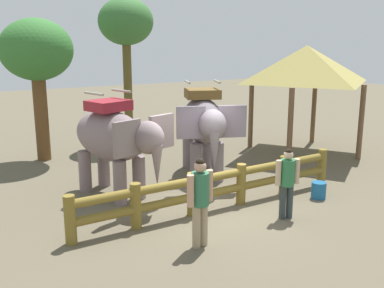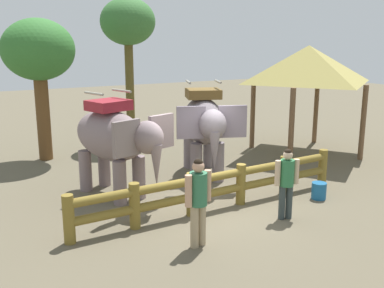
% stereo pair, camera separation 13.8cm
% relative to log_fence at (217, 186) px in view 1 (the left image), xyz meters
% --- Properties ---
extents(ground_plane, '(60.00, 60.00, 0.00)m').
position_rel_log_fence_xyz_m(ground_plane, '(0.00, 0.08, -0.60)').
color(ground_plane, brown).
extents(log_fence, '(7.55, 0.57, 1.05)m').
position_rel_log_fence_xyz_m(log_fence, '(0.00, 0.00, 0.00)').
color(log_fence, olive).
rests_on(log_fence, ground).
extents(elephant_near_left, '(2.27, 3.36, 2.81)m').
position_rel_log_fence_xyz_m(elephant_near_left, '(-1.83, 2.13, 0.98)').
color(elephant_near_left, slate).
rests_on(elephant_near_left, ground).
extents(elephant_center, '(2.45, 3.46, 2.90)m').
position_rel_log_fence_xyz_m(elephant_center, '(1.12, 2.56, 1.03)').
color(elephant_center, slate).
rests_on(elephant_center, ground).
extents(tourist_woman_in_black, '(0.64, 0.42, 1.84)m').
position_rel_log_fence_xyz_m(tourist_woman_in_black, '(-1.40, -1.54, 0.46)').
color(tourist_woman_in_black, tan).
rests_on(tourist_woman_in_black, ground).
extents(tourist_man_in_blue, '(0.58, 0.40, 1.69)m').
position_rel_log_fence_xyz_m(tourist_man_in_blue, '(1.10, -1.26, 0.37)').
color(tourist_man_in_blue, '#2F393A').
rests_on(tourist_man_in_blue, ground).
extents(thatched_shelter, '(4.39, 4.39, 3.90)m').
position_rel_log_fence_xyz_m(thatched_shelter, '(5.76, 3.26, 2.61)').
color(thatched_shelter, brown).
rests_on(thatched_shelter, ground).
extents(tree_far_left, '(2.41, 2.41, 4.79)m').
position_rel_log_fence_xyz_m(tree_far_left, '(-2.74, 6.94, 3.05)').
color(tree_far_left, brown).
rests_on(tree_far_left, ground).
extents(tree_back_center, '(2.10, 2.10, 5.65)m').
position_rel_log_fence_xyz_m(tree_back_center, '(0.79, 7.81, 4.01)').
color(tree_back_center, brown).
rests_on(tree_back_center, ground).
extents(feed_bucket, '(0.38, 0.38, 0.44)m').
position_rel_log_fence_xyz_m(feed_bucket, '(2.76, -0.64, -0.38)').
color(feed_bucket, '#19598C').
rests_on(feed_bucket, ground).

